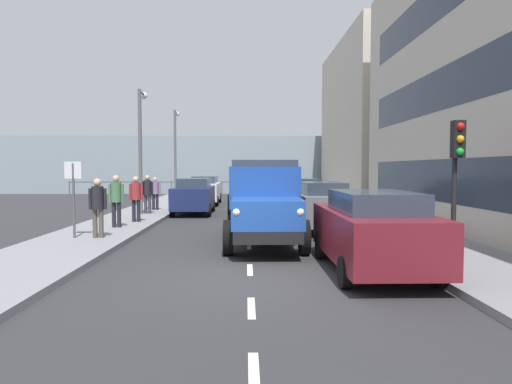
{
  "coord_description": "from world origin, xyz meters",
  "views": [
    {
      "loc": [
        0.08,
        8.95,
        2.2
      ],
      "look_at": [
        -0.41,
        -13.36,
        1.03
      ],
      "focal_mm": 31.6,
      "sensor_mm": 36.0,
      "label": 1
    }
  ],
  "objects_px": {
    "lamp_post_far": "(176,146)",
    "pedestrian_by_lamp": "(155,191)",
    "traffic_light_near": "(457,157)",
    "truck_vintage_blue": "(264,205)",
    "car_navy_oppositeside_0": "(194,195)",
    "pedestrian_strolling": "(116,197)",
    "pedestrian_couple_b": "(147,191)",
    "car_black_kerbside_2": "(303,196)",
    "car_maroon_kerbside_near": "(372,230)",
    "car_white_oppositeside_1": "(205,190)",
    "lamp_post_promenade": "(141,139)",
    "street_sign": "(73,186)",
    "pedestrian_near_railing": "(98,203)",
    "pedestrian_couple_a": "(136,195)",
    "car_grey_kerbside_1": "(322,205)"
  },
  "relations": [
    {
      "from": "lamp_post_far",
      "to": "pedestrian_by_lamp",
      "type": "bearing_deg",
      "value": 91.26
    },
    {
      "from": "traffic_light_near",
      "to": "truck_vintage_blue",
      "type": "bearing_deg",
      "value": -21.91
    },
    {
      "from": "car_navy_oppositeside_0",
      "to": "traffic_light_near",
      "type": "xyz_separation_m",
      "value": [
        -7.61,
        10.9,
        1.58
      ]
    },
    {
      "from": "truck_vintage_blue",
      "to": "pedestrian_strolling",
      "type": "bearing_deg",
      "value": -31.3
    },
    {
      "from": "pedestrian_couple_b",
      "to": "car_black_kerbside_2",
      "type": "bearing_deg",
      "value": -173.66
    },
    {
      "from": "car_maroon_kerbside_near",
      "to": "traffic_light_near",
      "type": "relative_size",
      "value": 1.37
    },
    {
      "from": "truck_vintage_blue",
      "to": "car_white_oppositeside_1",
      "type": "bearing_deg",
      "value": -78.53
    },
    {
      "from": "truck_vintage_blue",
      "to": "car_black_kerbside_2",
      "type": "height_order",
      "value": "truck_vintage_blue"
    },
    {
      "from": "lamp_post_promenade",
      "to": "truck_vintage_blue",
      "type": "bearing_deg",
      "value": 123.7
    },
    {
      "from": "car_maroon_kerbside_near",
      "to": "pedestrian_strolling",
      "type": "height_order",
      "value": "pedestrian_strolling"
    },
    {
      "from": "car_navy_oppositeside_0",
      "to": "pedestrian_couple_b",
      "type": "height_order",
      "value": "pedestrian_couple_b"
    },
    {
      "from": "lamp_post_far",
      "to": "street_sign",
      "type": "relative_size",
      "value": 2.62
    },
    {
      "from": "car_maroon_kerbside_near",
      "to": "pedestrian_near_railing",
      "type": "distance_m",
      "value": 8.06
    },
    {
      "from": "car_maroon_kerbside_near",
      "to": "lamp_post_promenade",
      "type": "height_order",
      "value": "lamp_post_promenade"
    },
    {
      "from": "pedestrian_near_railing",
      "to": "car_maroon_kerbside_near",
      "type": "bearing_deg",
      "value": 151.2
    },
    {
      "from": "pedestrian_near_railing",
      "to": "pedestrian_couple_a",
      "type": "bearing_deg",
      "value": -92.24
    },
    {
      "from": "truck_vintage_blue",
      "to": "car_navy_oppositeside_0",
      "type": "relative_size",
      "value": 1.41
    },
    {
      "from": "pedestrian_strolling",
      "to": "pedestrian_couple_a",
      "type": "relative_size",
      "value": 1.04
    },
    {
      "from": "lamp_post_far",
      "to": "street_sign",
      "type": "xyz_separation_m",
      "value": [
        0.41,
        16.67,
        -2.01
      ]
    },
    {
      "from": "truck_vintage_blue",
      "to": "car_black_kerbside_2",
      "type": "relative_size",
      "value": 1.44
    },
    {
      "from": "pedestrian_couple_b",
      "to": "pedestrian_by_lamp",
      "type": "xyz_separation_m",
      "value": [
        0.03,
        -1.85,
        -0.08
      ]
    },
    {
      "from": "car_grey_kerbside_1",
      "to": "pedestrian_couple_a",
      "type": "distance_m",
      "value": 7.07
    },
    {
      "from": "pedestrian_by_lamp",
      "to": "street_sign",
      "type": "height_order",
      "value": "street_sign"
    },
    {
      "from": "pedestrian_near_railing",
      "to": "lamp_post_far",
      "type": "distance_m",
      "value": 16.85
    },
    {
      "from": "pedestrian_couple_b",
      "to": "lamp_post_promenade",
      "type": "xyz_separation_m",
      "value": [
        0.27,
        -0.05,
        2.36
      ]
    },
    {
      "from": "car_grey_kerbside_1",
      "to": "pedestrian_couple_b",
      "type": "bearing_deg",
      "value": -32.98
    },
    {
      "from": "street_sign",
      "to": "truck_vintage_blue",
      "type": "bearing_deg",
      "value": 172.97
    },
    {
      "from": "car_grey_kerbside_1",
      "to": "pedestrian_couple_b",
      "type": "relative_size",
      "value": 2.29
    },
    {
      "from": "car_grey_kerbside_1",
      "to": "car_white_oppositeside_1",
      "type": "bearing_deg",
      "value": -66.12
    },
    {
      "from": "car_maroon_kerbside_near",
      "to": "pedestrian_strolling",
      "type": "xyz_separation_m",
      "value": [
        7.19,
        -6.24,
        0.33
      ]
    },
    {
      "from": "car_maroon_kerbside_near",
      "to": "lamp_post_far",
      "type": "height_order",
      "value": "lamp_post_far"
    },
    {
      "from": "pedestrian_couple_b",
      "to": "lamp_post_promenade",
      "type": "relative_size",
      "value": 0.31
    },
    {
      "from": "traffic_light_near",
      "to": "street_sign",
      "type": "bearing_deg",
      "value": -13.98
    },
    {
      "from": "car_white_oppositeside_1",
      "to": "pedestrian_near_railing",
      "type": "bearing_deg",
      "value": 82.54
    },
    {
      "from": "car_white_oppositeside_1",
      "to": "pedestrian_couple_a",
      "type": "xyz_separation_m",
      "value": [
        1.71,
        10.24,
        0.28
      ]
    },
    {
      "from": "pedestrian_strolling",
      "to": "street_sign",
      "type": "bearing_deg",
      "value": 76.58
    },
    {
      "from": "pedestrian_couple_a",
      "to": "car_black_kerbside_2",
      "type": "bearing_deg",
      "value": -150.24
    },
    {
      "from": "pedestrian_strolling",
      "to": "lamp_post_promenade",
      "type": "xyz_separation_m",
      "value": [
        0.23,
        -4.82,
        2.31
      ]
    },
    {
      "from": "pedestrian_couple_a",
      "to": "lamp_post_promenade",
      "type": "xyz_separation_m",
      "value": [
        0.52,
        -3.2,
        2.36
      ]
    },
    {
      "from": "car_maroon_kerbside_near",
      "to": "car_grey_kerbside_1",
      "type": "bearing_deg",
      "value": -90.0
    },
    {
      "from": "truck_vintage_blue",
      "to": "traffic_light_near",
      "type": "xyz_separation_m",
      "value": [
        -4.58,
        1.84,
        1.29
      ]
    },
    {
      "from": "car_navy_oppositeside_0",
      "to": "lamp_post_promenade",
      "type": "distance_m",
      "value": 3.65
    },
    {
      "from": "car_navy_oppositeside_0",
      "to": "pedestrian_by_lamp",
      "type": "xyz_separation_m",
      "value": [
        1.98,
        -0.62,
        0.2
      ]
    },
    {
      "from": "pedestrian_strolling",
      "to": "traffic_light_near",
      "type": "bearing_deg",
      "value": 152.99
    },
    {
      "from": "pedestrian_strolling",
      "to": "car_black_kerbside_2",
      "type": "bearing_deg",
      "value": -142.25
    },
    {
      "from": "truck_vintage_blue",
      "to": "pedestrian_by_lamp",
      "type": "bearing_deg",
      "value": -62.64
    },
    {
      "from": "car_grey_kerbside_1",
      "to": "lamp_post_far",
      "type": "bearing_deg",
      "value": -62.6
    },
    {
      "from": "car_grey_kerbside_1",
      "to": "car_black_kerbside_2",
      "type": "xyz_separation_m",
      "value": [
        -0.0,
        -5.43,
        0.0
      ]
    },
    {
      "from": "pedestrian_near_railing",
      "to": "lamp_post_promenade",
      "type": "distance_m",
      "value": 7.56
    },
    {
      "from": "car_black_kerbside_2",
      "to": "car_navy_oppositeside_0",
      "type": "relative_size",
      "value": 0.98
    }
  ]
}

